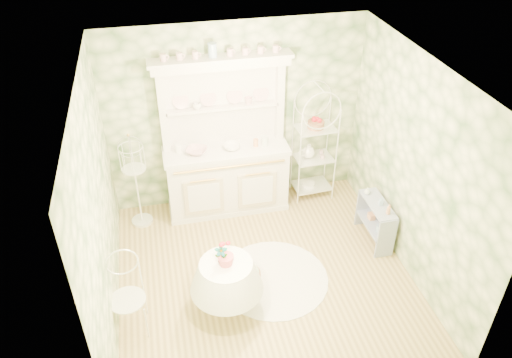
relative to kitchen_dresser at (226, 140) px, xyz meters
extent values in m
plane|color=tan|center=(0.20, -1.52, -1.15)|extent=(3.60, 3.60, 0.00)
plane|color=white|center=(0.20, -1.52, 1.56)|extent=(3.60, 3.60, 0.00)
plane|color=beige|center=(-1.60, -1.52, 0.21)|extent=(3.60, 3.60, 0.00)
plane|color=beige|center=(2.00, -1.52, 0.21)|extent=(3.60, 3.60, 0.00)
plane|color=beige|center=(0.20, 0.28, 0.21)|extent=(3.60, 3.60, 0.00)
plane|color=beige|center=(0.20, -3.32, 0.21)|extent=(3.60, 3.60, 0.00)
cube|color=white|center=(0.00, 0.00, 0.00)|extent=(1.87, 0.61, 2.29)
cube|color=white|center=(1.31, 0.05, -0.20)|extent=(0.61, 0.45, 1.88)
cube|color=#8F99B4|center=(1.81, -1.16, -0.85)|extent=(0.34, 0.71, 0.58)
cylinder|color=white|center=(-0.35, -1.94, -0.75)|extent=(0.92, 0.92, 0.78)
cube|color=white|center=(-1.44, -1.98, -0.66)|extent=(0.48, 0.48, 0.97)
cube|color=white|center=(-1.27, -0.09, -0.38)|extent=(0.40, 0.40, 1.53)
cylinder|color=#A67250|center=(-0.04, -1.60, -1.04)|extent=(0.40, 0.40, 0.20)
cylinder|color=white|center=(0.30, -1.60, -1.14)|extent=(1.70, 1.70, 0.01)
imported|color=white|center=(-0.41, -0.03, -0.13)|extent=(0.37, 0.37, 0.07)
imported|color=white|center=(0.08, -0.03, -0.13)|extent=(0.24, 0.24, 0.07)
imported|color=white|center=(-0.34, 0.16, 0.47)|extent=(0.12, 0.12, 0.09)
imported|color=white|center=(0.36, 0.15, 0.47)|extent=(0.13, 0.13, 0.10)
imported|color=#3F7238|center=(-0.39, -1.95, -0.30)|extent=(0.15, 0.10, 0.27)
imported|color=tan|center=(1.84, -1.39, -0.46)|extent=(0.07, 0.07, 0.15)
imported|color=#93B4D2|center=(1.83, -1.20, -0.49)|extent=(0.06, 0.06, 0.12)
imported|color=silver|center=(1.75, -0.93, -0.50)|extent=(0.08, 0.08, 0.10)
camera|label=1|loc=(-0.89, -5.90, 3.44)|focal=35.00mm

